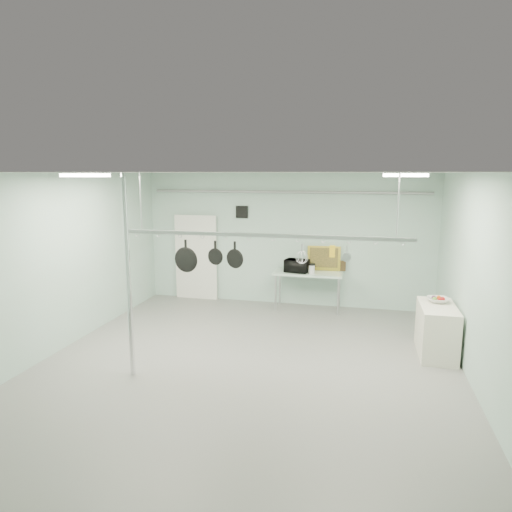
% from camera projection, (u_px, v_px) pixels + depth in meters
% --- Properties ---
extents(floor, '(8.00, 8.00, 0.00)m').
position_uv_depth(floor, '(245.00, 369.00, 7.52)').
color(floor, gray).
rests_on(floor, ground).
extents(ceiling, '(7.00, 8.00, 0.02)m').
position_uv_depth(ceiling, '(244.00, 173.00, 6.95)').
color(ceiling, silver).
rests_on(ceiling, back_wall).
extents(back_wall, '(7.00, 0.02, 3.20)m').
position_uv_depth(back_wall, '(286.00, 240.00, 11.05)').
color(back_wall, '#AACCC2').
rests_on(back_wall, floor).
extents(right_wall, '(0.02, 8.00, 3.20)m').
position_uv_depth(right_wall, '(483.00, 287.00, 6.45)').
color(right_wall, '#AACCC2').
rests_on(right_wall, floor).
extents(door, '(1.10, 0.10, 2.20)m').
position_uv_depth(door, '(196.00, 258.00, 11.62)').
color(door, silver).
rests_on(door, floor).
extents(wall_vent, '(0.30, 0.04, 0.30)m').
position_uv_depth(wall_vent, '(242.00, 212.00, 11.17)').
color(wall_vent, black).
rests_on(wall_vent, back_wall).
extents(conduit_pipe, '(6.60, 0.07, 0.07)m').
position_uv_depth(conduit_pipe, '(286.00, 192.00, 10.76)').
color(conduit_pipe, gray).
rests_on(conduit_pipe, back_wall).
extents(chrome_pole, '(0.08, 0.08, 3.20)m').
position_uv_depth(chrome_pole, '(128.00, 278.00, 7.04)').
color(chrome_pole, silver).
rests_on(chrome_pole, floor).
extents(prep_table, '(1.60, 0.70, 0.91)m').
position_uv_depth(prep_table, '(308.00, 275.00, 10.68)').
color(prep_table, silver).
rests_on(prep_table, floor).
extents(side_cabinet, '(0.60, 1.20, 0.90)m').
position_uv_depth(side_cabinet, '(437.00, 330.00, 8.07)').
color(side_cabinet, silver).
rests_on(side_cabinet, floor).
extents(pot_rack, '(4.80, 0.06, 1.00)m').
position_uv_depth(pot_rack, '(261.00, 233.00, 7.36)').
color(pot_rack, '#B7B7BC').
rests_on(pot_rack, ceiling).
extents(light_panel_left, '(0.65, 0.30, 0.05)m').
position_uv_depth(light_panel_left, '(85.00, 175.00, 6.68)').
color(light_panel_left, white).
rests_on(light_panel_left, ceiling).
extents(light_panel_right, '(0.65, 0.30, 0.05)m').
position_uv_depth(light_panel_right, '(405.00, 175.00, 6.99)').
color(light_panel_right, white).
rests_on(light_panel_right, ceiling).
extents(microwave, '(0.60, 0.46, 0.30)m').
position_uv_depth(microwave, '(297.00, 266.00, 10.65)').
color(microwave, black).
rests_on(microwave, prep_table).
extents(coffee_canister, '(0.16, 0.16, 0.21)m').
position_uv_depth(coffee_canister, '(312.00, 269.00, 10.47)').
color(coffee_canister, silver).
rests_on(coffee_canister, prep_table).
extents(painting_large, '(0.78, 0.16, 0.58)m').
position_uv_depth(painting_large, '(324.00, 258.00, 10.83)').
color(painting_large, gold).
rests_on(painting_large, prep_table).
extents(painting_small, '(0.30, 0.10, 0.25)m').
position_uv_depth(painting_small, '(339.00, 266.00, 10.78)').
color(painting_small, '#372813').
rests_on(painting_small, prep_table).
extents(fruit_bowl, '(0.40, 0.40, 0.09)m').
position_uv_depth(fruit_bowl, '(438.00, 300.00, 8.18)').
color(fruit_bowl, silver).
rests_on(fruit_bowl, side_cabinet).
extents(skillet_left, '(0.43, 0.12, 0.57)m').
position_uv_depth(skillet_left, '(186.00, 256.00, 7.73)').
color(skillet_left, black).
rests_on(skillet_left, pot_rack).
extents(skillet_mid, '(0.28, 0.12, 0.39)m').
position_uv_depth(skillet_mid, '(215.00, 252.00, 7.60)').
color(skillet_mid, black).
rests_on(skillet_mid, pot_rack).
extents(skillet_right, '(0.32, 0.15, 0.45)m').
position_uv_depth(skillet_right, '(235.00, 255.00, 7.53)').
color(skillet_right, black).
rests_on(skillet_right, pot_rack).
extents(whisk, '(0.23, 0.23, 0.36)m').
position_uv_depth(whisk, '(302.00, 255.00, 7.27)').
color(whisk, silver).
rests_on(whisk, pot_rack).
extents(grater, '(0.09, 0.04, 0.21)m').
position_uv_depth(grater, '(332.00, 251.00, 7.15)').
color(grater, yellow).
rests_on(grater, pot_rack).
extents(saucepan, '(0.15, 0.11, 0.26)m').
position_uv_depth(saucepan, '(347.00, 254.00, 7.10)').
color(saucepan, '#B0B1B5').
rests_on(saucepan, pot_rack).
extents(fruit_cluster, '(0.24, 0.24, 0.09)m').
position_uv_depth(fruit_cluster, '(438.00, 298.00, 8.18)').
color(fruit_cluster, '#A20F0F').
rests_on(fruit_cluster, fruit_bowl).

